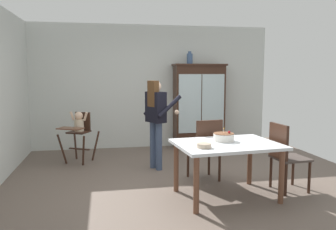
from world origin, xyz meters
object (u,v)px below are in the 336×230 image
serving_bowl (204,146)px  dining_chair_far_side (207,146)px  high_chair_with_toddler (79,128)px  adult_person (156,114)px  dining_table (227,150)px  ceramic_vase (190,58)px  dining_chair_right_end (284,152)px  birthday_cake (224,137)px  china_cabinet (199,106)px

serving_bowl → dining_chair_far_side: bearing=71.0°
high_chair_with_toddler → adult_person: 1.55m
high_chair_with_toddler → dining_table: bearing=-19.6°
dining_table → ceramic_vase: bearing=84.9°
ceramic_vase → dining_chair_right_end: (0.60, -3.02, -1.42)m
dining_table → dining_chair_far_side: size_ratio=1.47×
birthday_cake → serving_bowl: bearing=-137.0°
ceramic_vase → dining_table: size_ratio=0.19×
china_cabinet → dining_table: bearing=-99.1°
birthday_cake → high_chair_with_toddler: bearing=134.4°
dining_chair_right_end → dining_table: bearing=91.0°
high_chair_with_toddler → dining_chair_far_side: size_ratio=0.99×
adult_person → high_chair_with_toddler: bearing=34.7°
serving_bowl → birthday_cake: bearing=43.0°
china_cabinet → dining_table: china_cabinet is taller
birthday_cake → dining_chair_right_end: size_ratio=0.29×
high_chair_with_toddler → dining_chair_right_end: size_ratio=0.99×
adult_person → dining_table: size_ratio=1.08×
dining_chair_far_side → high_chair_with_toddler: bearing=-45.4°
ceramic_vase → high_chair_with_toddler: bearing=-159.5°
birthday_cake → dining_chair_right_end: (0.88, -0.05, -0.24)m
serving_bowl → dining_chair_right_end: bearing=13.8°
birthday_cake → dining_chair_far_side: bearing=96.1°
serving_bowl → adult_person: bearing=100.6°
serving_bowl → dining_table: bearing=30.9°
high_chair_with_toddler → birthday_cake: size_ratio=3.39×
birthday_cake → dining_chair_far_side: 0.63m
dining_table → birthday_cake: 0.20m
high_chair_with_toddler → dining_chair_far_side: dining_chair_far_side is taller
birthday_cake → ceramic_vase: bearing=84.7°
china_cabinet → dining_table: 3.15m
adult_person → birthday_cake: adult_person is taller
high_chair_with_toddler → birthday_cake: bearing=-17.8°
ceramic_vase → high_chair_with_toddler: ceramic_vase is taller
high_chair_with_toddler → adult_person: adult_person is taller
serving_bowl → ceramic_vase: bearing=78.8°
dining_table → dining_chair_far_side: dining_chair_far_side is taller
high_chair_with_toddler → dining_chair_right_end: 3.63m
dining_chair_right_end → adult_person: bearing=43.6°
high_chair_with_toddler → dining_chair_right_end: (2.93, -2.14, -0.10)m
ceramic_vase → dining_table: (-0.28, -3.10, -1.33)m
adult_person → dining_chair_right_end: size_ratio=1.59×
serving_bowl → china_cabinet: bearing=75.2°
birthday_cake → dining_table: bearing=-91.6°
china_cabinet → ceramic_vase: size_ratio=6.86×
china_cabinet → birthday_cake: bearing=-99.4°
dining_table → dining_chair_right_end: (0.88, 0.08, -0.09)m
ceramic_vase → dining_chair_right_end: size_ratio=0.28×
adult_person → dining_table: 1.71m
adult_person → dining_chair_right_end: bearing=-159.9°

